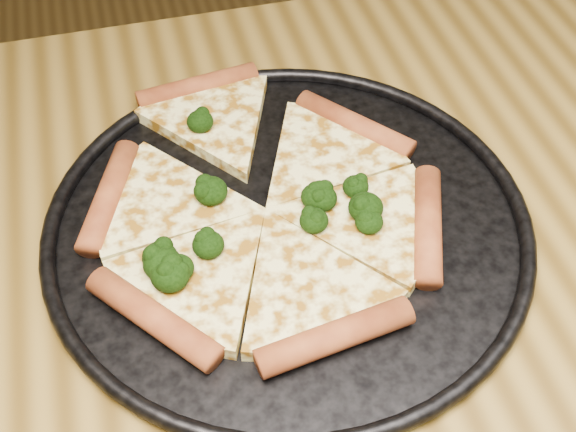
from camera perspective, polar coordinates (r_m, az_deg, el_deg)
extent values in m
cube|color=olive|center=(0.59, 3.12, -9.82)|extent=(1.20, 0.90, 0.04)
cube|color=brown|center=(1.29, 20.63, 1.48)|extent=(0.06, 0.06, 0.71)
cylinder|color=black|center=(0.63, 0.00, -0.78)|extent=(0.40, 0.40, 0.01)
torus|color=black|center=(0.63, 0.00, -0.36)|extent=(0.41, 0.41, 0.01)
cylinder|color=#AD562B|center=(0.71, 5.12, 6.98)|extent=(0.09, 0.11, 0.02)
cylinder|color=#AD562B|center=(0.76, -6.94, 9.81)|extent=(0.12, 0.04, 0.02)
cylinder|color=#AD562B|center=(0.66, -13.57, 1.48)|extent=(0.07, 0.12, 0.02)
cylinder|color=#AD562B|center=(0.57, -10.27, -7.70)|extent=(0.09, 0.11, 0.02)
cylinder|color=#AD562B|center=(0.55, 3.63, -9.21)|extent=(0.12, 0.04, 0.02)
cylinder|color=#AD562B|center=(0.63, 10.67, -0.66)|extent=(0.07, 0.12, 0.02)
ellipsoid|color=black|center=(0.58, -8.43, -3.97)|extent=(0.02, 0.02, 0.02)
ellipsoid|color=black|center=(0.64, 5.21, 2.27)|extent=(0.02, 0.02, 0.02)
ellipsoid|color=black|center=(0.63, 2.61, 1.38)|extent=(0.03, 0.03, 0.02)
ellipsoid|color=black|center=(0.59, -9.62, -3.62)|extent=(0.03, 0.03, 0.02)
ellipsoid|color=black|center=(0.61, 2.01, -0.35)|extent=(0.02, 0.02, 0.02)
ellipsoid|color=black|center=(0.70, -6.77, 7.23)|extent=(0.03, 0.03, 0.02)
ellipsoid|color=black|center=(0.61, 6.25, -0.44)|extent=(0.02, 0.02, 0.02)
ellipsoid|color=black|center=(0.59, -9.81, -3.15)|extent=(0.03, 0.03, 0.02)
ellipsoid|color=black|center=(0.62, 5.99, 0.66)|extent=(0.03, 0.03, 0.02)
ellipsoid|color=black|center=(0.63, -5.95, 1.93)|extent=(0.03, 0.03, 0.02)
ellipsoid|color=black|center=(0.59, -6.15, -2.20)|extent=(0.03, 0.03, 0.02)
ellipsoid|color=black|center=(0.58, -9.05, -4.48)|extent=(0.03, 0.03, 0.02)
ellipsoid|color=black|center=(0.58, -9.23, -3.93)|extent=(0.02, 0.02, 0.02)
ellipsoid|color=black|center=(0.63, 2.19, 1.50)|extent=(0.03, 0.03, 0.02)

